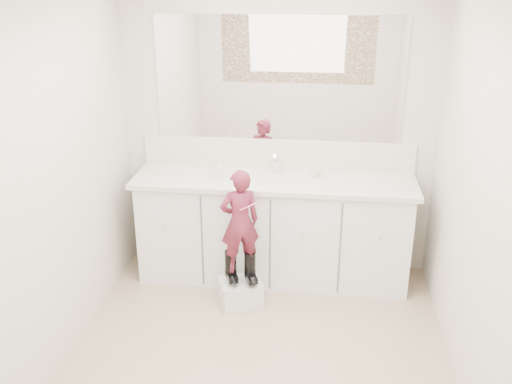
# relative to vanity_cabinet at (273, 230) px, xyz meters

# --- Properties ---
(floor) EXTENTS (3.00, 3.00, 0.00)m
(floor) POSITION_rel_vanity_cabinet_xyz_m (0.00, -1.23, -0.42)
(floor) COLOR #91795E
(floor) RESTS_ON ground
(wall_back) EXTENTS (2.60, 0.00, 2.60)m
(wall_back) POSITION_rel_vanity_cabinet_xyz_m (0.00, 0.27, 0.77)
(wall_back) COLOR beige
(wall_back) RESTS_ON floor
(wall_front) EXTENTS (2.60, 0.00, 2.60)m
(wall_front) POSITION_rel_vanity_cabinet_xyz_m (0.00, -2.73, 0.77)
(wall_front) COLOR beige
(wall_front) RESTS_ON floor
(wall_left) EXTENTS (0.00, 3.00, 3.00)m
(wall_left) POSITION_rel_vanity_cabinet_xyz_m (-1.30, -1.23, 0.78)
(wall_left) COLOR beige
(wall_left) RESTS_ON floor
(wall_right) EXTENTS (0.00, 3.00, 3.00)m
(wall_right) POSITION_rel_vanity_cabinet_xyz_m (1.30, -1.23, 0.78)
(wall_right) COLOR beige
(wall_right) RESTS_ON floor
(vanity_cabinet) EXTENTS (2.20, 0.55, 0.85)m
(vanity_cabinet) POSITION_rel_vanity_cabinet_xyz_m (0.00, 0.00, 0.00)
(vanity_cabinet) COLOR silver
(vanity_cabinet) RESTS_ON floor
(countertop) EXTENTS (2.28, 0.58, 0.04)m
(countertop) POSITION_rel_vanity_cabinet_xyz_m (0.00, -0.01, 0.45)
(countertop) COLOR beige
(countertop) RESTS_ON vanity_cabinet
(backsplash) EXTENTS (2.28, 0.03, 0.25)m
(backsplash) POSITION_rel_vanity_cabinet_xyz_m (0.00, 0.26, 0.59)
(backsplash) COLOR beige
(backsplash) RESTS_ON countertop
(mirror) EXTENTS (2.00, 0.02, 1.00)m
(mirror) POSITION_rel_vanity_cabinet_xyz_m (0.00, 0.26, 1.22)
(mirror) COLOR white
(mirror) RESTS_ON wall_back
(dot_panel) EXTENTS (2.00, 0.01, 1.20)m
(dot_panel) POSITION_rel_vanity_cabinet_xyz_m (0.00, -2.71, 1.22)
(dot_panel) COLOR #472819
(dot_panel) RESTS_ON wall_front
(faucet) EXTENTS (0.08, 0.08, 0.10)m
(faucet) POSITION_rel_vanity_cabinet_xyz_m (0.00, 0.15, 0.52)
(faucet) COLOR silver
(faucet) RESTS_ON countertop
(cup) EXTENTS (0.12, 0.12, 0.09)m
(cup) POSITION_rel_vanity_cabinet_xyz_m (0.33, 0.06, 0.51)
(cup) COLOR beige
(cup) RESTS_ON countertop
(soap_bottle) EXTENTS (0.08, 0.08, 0.17)m
(soap_bottle) POSITION_rel_vanity_cabinet_xyz_m (-0.45, -0.07, 0.55)
(soap_bottle) COLOR beige
(soap_bottle) RESTS_ON countertop
(step_stool) EXTENTS (0.38, 0.36, 0.20)m
(step_stool) POSITION_rel_vanity_cabinet_xyz_m (-0.21, -0.48, -0.33)
(step_stool) COLOR silver
(step_stool) RESTS_ON floor
(boot_left) EXTENTS (0.15, 0.20, 0.26)m
(boot_left) POSITION_rel_vanity_cabinet_xyz_m (-0.29, -0.48, -0.10)
(boot_left) COLOR black
(boot_left) RESTS_ON step_stool
(boot_right) EXTENTS (0.15, 0.20, 0.26)m
(boot_right) POSITION_rel_vanity_cabinet_xyz_m (-0.14, -0.48, -0.10)
(boot_right) COLOR black
(boot_right) RESTS_ON step_stool
(toddler) EXTENTS (0.35, 0.29, 0.82)m
(toddler) POSITION_rel_vanity_cabinet_xyz_m (-0.21, -0.48, 0.28)
(toddler) COLOR #9E3045
(toddler) RESTS_ON step_stool
(toothbrush) EXTENTS (0.13, 0.06, 0.06)m
(toothbrush) POSITION_rel_vanity_cabinet_xyz_m (-0.14, -0.50, 0.42)
(toothbrush) COLOR #EF5D8D
(toothbrush) RESTS_ON toddler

